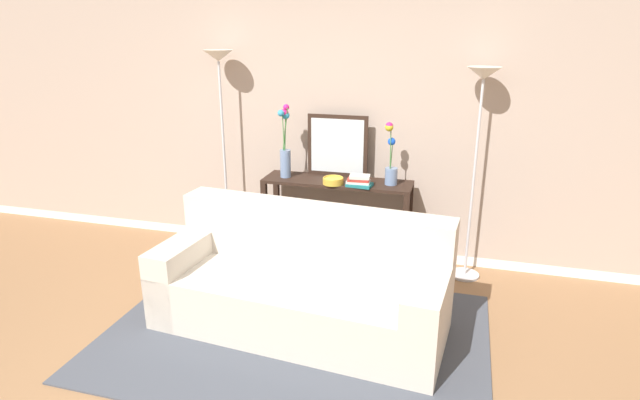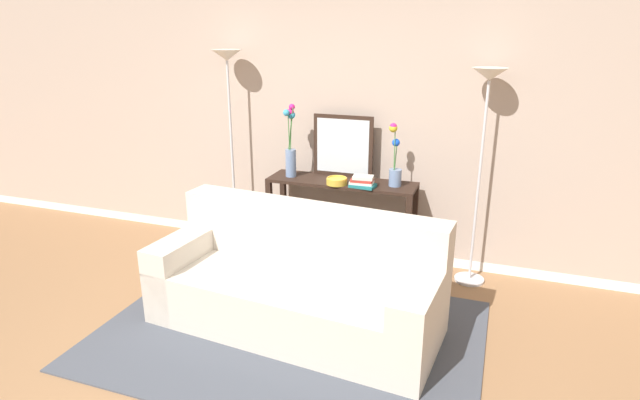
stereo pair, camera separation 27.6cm
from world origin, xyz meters
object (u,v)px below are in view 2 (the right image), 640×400
object	(u,v)px
book_stack	(362,182)
couch	(297,286)
vase_tall_flowers	(291,147)
book_row_under_console	(305,253)
wall_mirror	(343,146)
console_table	(341,207)
floor_lamp_left	(229,96)
fruit_bowl	(337,181)
floor_lamp_right	(485,118)
vase_short_flowers	(395,162)

from	to	relation	value
book_stack	couch	bearing A→B (deg)	-101.91
vase_tall_flowers	book_stack	world-z (taller)	vase_tall_flowers
book_row_under_console	wall_mirror	bearing A→B (deg)	25.43
couch	console_table	distance (m)	1.15
floor_lamp_left	fruit_bowl	bearing A→B (deg)	-8.27
book_stack	wall_mirror	bearing A→B (deg)	134.19
couch	floor_lamp_right	bearing A→B (deg)	44.94
console_table	vase_short_flowers	world-z (taller)	vase_short_flowers
vase_short_flowers	book_row_under_console	bearing A→B (deg)	-179.60
vase_short_flowers	book_stack	xyz separation A→B (m)	(-0.25, -0.12, -0.17)
wall_mirror	fruit_bowl	bearing A→B (deg)	-83.26
console_table	floor_lamp_right	size ratio (longest dim) A/B	0.73
vase_tall_flowers	wall_mirror	bearing A→B (deg)	20.30
couch	wall_mirror	world-z (taller)	wall_mirror
book_stack	book_row_under_console	xyz separation A→B (m)	(-0.59, 0.12, -0.81)
floor_lamp_right	vase_tall_flowers	bearing A→B (deg)	-178.05
floor_lamp_left	fruit_bowl	distance (m)	1.33
vase_tall_flowers	fruit_bowl	xyz separation A→B (m)	(0.48, -0.11, -0.25)
floor_lamp_left	wall_mirror	world-z (taller)	floor_lamp_left
wall_mirror	vase_tall_flowers	world-z (taller)	vase_tall_flowers
wall_mirror	book_row_under_console	bearing A→B (deg)	-154.57
console_table	wall_mirror	xyz separation A→B (m)	(-0.04, 0.16, 0.54)
floor_lamp_right	wall_mirror	distance (m)	1.28
wall_mirror	book_row_under_console	size ratio (longest dim) A/B	1.53
vase_tall_flowers	fruit_bowl	size ratio (longest dim) A/B	3.61
wall_mirror	vase_tall_flowers	distance (m)	0.48
floor_lamp_right	book_row_under_console	size ratio (longest dim) A/B	4.98
floor_lamp_left	vase_short_flowers	distance (m)	1.69
wall_mirror	console_table	bearing A→B (deg)	-75.68
console_table	floor_lamp_left	size ratio (longest dim) A/B	0.70
couch	fruit_bowl	world-z (taller)	fruit_bowl
fruit_bowl	floor_lamp_left	bearing A→B (deg)	171.73
wall_mirror	fruit_bowl	world-z (taller)	wall_mirror
vase_short_flowers	vase_tall_flowers	bearing A→B (deg)	-179.00
wall_mirror	fruit_bowl	distance (m)	0.37
book_stack	book_row_under_console	bearing A→B (deg)	168.73
vase_short_flowers	book_row_under_console	world-z (taller)	vase_short_flowers
couch	vase_short_flowers	bearing A→B (deg)	67.68
wall_mirror	vase_short_flowers	distance (m)	0.55
console_table	floor_lamp_right	xyz separation A→B (m)	(1.19, 0.05, 0.88)
wall_mirror	fruit_bowl	size ratio (longest dim) A/B	3.07
console_table	book_row_under_console	size ratio (longest dim) A/B	3.65
vase_tall_flowers	book_stack	xyz separation A→B (m)	(0.72, -0.11, -0.23)
floor_lamp_right	vase_tall_flowers	xyz separation A→B (m)	(-1.68, -0.06, -0.35)
couch	vase_short_flowers	xyz separation A→B (m)	(0.46, 1.13, 0.72)
console_table	vase_short_flowers	bearing A→B (deg)	0.70
couch	wall_mirror	xyz separation A→B (m)	(-0.05, 1.28, 0.79)
vase_tall_flowers	vase_short_flowers	distance (m)	0.97
vase_short_flowers	book_stack	distance (m)	0.33
wall_mirror	vase_short_flowers	size ratio (longest dim) A/B	1.03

